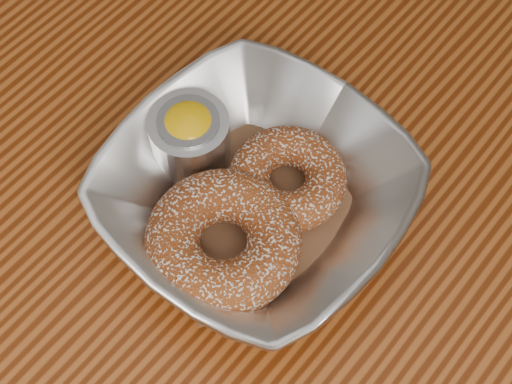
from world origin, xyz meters
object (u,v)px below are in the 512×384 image
Objects in this scene: serving_bowl at (256,194)px; ramekin at (190,136)px; donut_front at (223,241)px; donut_back at (288,178)px.

ramekin reaches higher than serving_bowl.
serving_bowl reaches higher than donut_front.
ramekin is (-0.07, 0.05, 0.00)m from donut_front.
serving_bowl is 0.03m from donut_back.
donut_front is 1.83× the size of ramekin.
serving_bowl is at bearing 99.25° from donut_front.
donut_front reaches higher than donut_back.
donut_front is at bearing -91.37° from donut_back.
ramekin is (-0.07, 0.00, 0.01)m from serving_bowl.
ramekin is at bearing 147.35° from donut_front.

